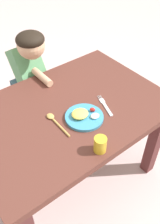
% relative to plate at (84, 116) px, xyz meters
% --- Properties ---
extents(ground_plane, '(8.00, 8.00, 0.00)m').
position_rel_plate_xyz_m(ground_plane, '(-0.02, 0.12, -0.69)').
color(ground_plane, beige).
extents(dining_table, '(1.17, 0.81, 0.68)m').
position_rel_plate_xyz_m(dining_table, '(-0.02, 0.12, -0.12)').
color(dining_table, '#572C24').
rests_on(dining_table, ground_plane).
extents(plate, '(0.21, 0.21, 0.05)m').
position_rel_plate_xyz_m(plate, '(0.00, 0.00, 0.00)').
color(plate, teal).
rests_on(plate, dining_table).
extents(fork, '(0.08, 0.19, 0.01)m').
position_rel_plate_xyz_m(fork, '(0.16, 0.00, -0.01)').
color(fork, silver).
rests_on(fork, dining_table).
extents(spoon, '(0.04, 0.21, 0.02)m').
position_rel_plate_xyz_m(spoon, '(-0.14, 0.08, -0.01)').
color(spoon, tan).
rests_on(spoon, dining_table).
extents(drinking_cup, '(0.06, 0.06, 0.08)m').
position_rel_plate_xyz_m(drinking_cup, '(-0.08, -0.22, 0.03)').
color(drinking_cup, gold).
rests_on(drinking_cup, dining_table).
extents(person, '(0.21, 0.43, 0.97)m').
position_rel_plate_xyz_m(person, '(0.01, 0.64, -0.15)').
color(person, '#355162').
rests_on(person, ground_plane).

